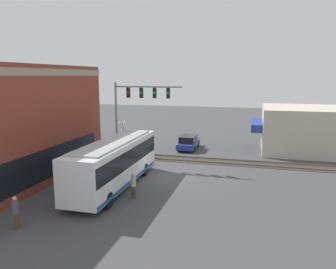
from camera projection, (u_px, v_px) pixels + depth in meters
ground_plane at (164, 178)px, 25.72m from camera, size 120.00×120.00×0.00m
shop_building at (305, 129)px, 34.55m from camera, size 8.66×9.96×4.64m
city_bus at (114, 162)px, 23.16m from camera, size 10.78×2.59×3.42m
traffic_signal_gantry at (136, 103)px, 29.28m from camera, size 0.42×6.27×7.35m
crossing_signal at (123, 137)px, 30.49m from camera, size 1.41×1.18×3.81m
rail_track_near at (181, 159)px, 31.42m from camera, size 2.60×60.00×0.15m
parked_car_blue at (188, 143)px, 35.66m from camera, size 4.49×1.82×1.50m
pedestrian_near_bus at (134, 185)px, 21.29m from camera, size 0.34×0.34×1.69m
pedestrian_by_lamp at (16, 212)px, 16.99m from camera, size 0.34×0.34×1.77m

